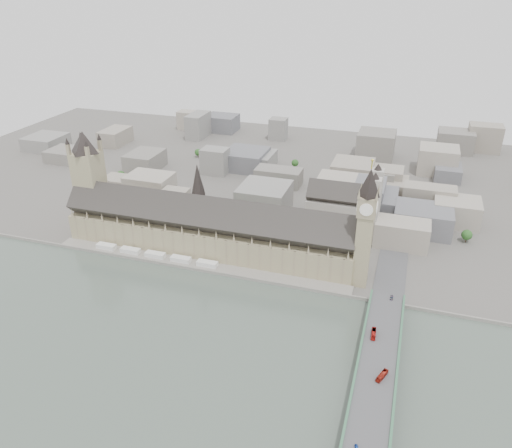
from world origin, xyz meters
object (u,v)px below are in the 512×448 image
(palace_of_westminster, at_px, (208,229))
(red_bus_north, at_px, (374,334))
(victoria_tower, at_px, (89,178))
(car_blue, at_px, (357,448))
(westminster_abbey, at_px, (345,209))
(westminster_bridge, at_px, (378,362))
(elizabeth_tower, at_px, (366,220))
(red_bus_south, at_px, (382,376))
(car_approach, at_px, (392,298))

(palace_of_westminster, bearing_deg, red_bus_north, -29.30)
(victoria_tower, bearing_deg, car_blue, -33.81)
(victoria_tower, xyz_separation_m, westminster_abbey, (232.92, 69.00, -30.12))
(victoria_tower, bearing_deg, palace_of_westminster, -2.96)
(westminster_bridge, bearing_deg, car_blue, -93.15)
(elizabeth_tower, xyz_separation_m, car_blue, (19.92, -169.48, -47.11))
(victoria_tower, relative_size, red_bus_south, 8.54)
(victoria_tower, xyz_separation_m, red_bus_south, (287.55, -132.29, -43.32))
(westminster_abbey, height_order, car_approach, westminster_abbey)
(westminster_bridge, relative_size, red_bus_south, 27.75)
(palace_of_westminster, height_order, red_bus_north, palace_of_westminster)
(westminster_bridge, distance_m, westminster_abbey, 190.56)
(elizabeth_tower, height_order, red_bus_north, elizabeth_tower)
(palace_of_westminster, relative_size, elizabeth_tower, 2.47)
(car_blue, bearing_deg, red_bus_south, 61.81)
(palace_of_westminster, bearing_deg, westminster_abbey, 34.17)
(victoria_tower, bearing_deg, red_bus_south, -24.71)
(westminster_bridge, height_order, red_bus_south, red_bus_south)
(westminster_bridge, xyz_separation_m, red_bus_south, (3.55, -18.79, 6.76))
(red_bus_north, height_order, car_blue, red_bus_north)
(elizabeth_tower, relative_size, red_bus_south, 9.18)
(victoria_tower, distance_m, red_bus_north, 297.28)
(red_bus_south, bearing_deg, elizabeth_tower, 125.62)
(car_approach, bearing_deg, red_bus_north, -99.55)
(car_approach, bearing_deg, palace_of_westminster, 166.77)
(palace_of_westminster, distance_m, westminster_abbey, 134.09)
(red_bus_north, distance_m, red_bus_south, 39.14)
(palace_of_westminster, xyz_separation_m, victoria_tower, (-122.00, 6.30, 32.50))
(victoria_tower, distance_m, car_blue, 339.80)
(elizabeth_tower, xyz_separation_m, red_bus_south, (27.55, -114.29, -46.21))
(car_blue, relative_size, car_approach, 0.79)
(palace_of_westminster, relative_size, westminster_bridge, 0.82)
(red_bus_south, bearing_deg, westminster_abbey, 127.25)
(westminster_bridge, relative_size, car_approach, 60.15)
(elizabeth_tower, distance_m, red_bus_south, 126.32)
(victoria_tower, distance_m, car_approach, 294.16)
(westminster_bridge, bearing_deg, victoria_tower, 158.22)
(elizabeth_tower, distance_m, car_approach, 61.39)
(elizabeth_tower, xyz_separation_m, victoria_tower, (-260.00, 18.00, -2.88))
(red_bus_north, xyz_separation_m, car_approach, (8.43, 47.50, -0.87))
(red_bus_south, bearing_deg, westminster_bridge, 122.76)
(victoria_tower, height_order, red_bus_north, victoria_tower)
(victoria_tower, bearing_deg, westminster_bridge, -21.78)
(palace_of_westminster, distance_m, red_bus_south, 208.32)
(palace_of_westminster, bearing_deg, westminster_bridge, -33.49)
(elizabeth_tower, distance_m, westminster_bridge, 111.81)
(westminster_abbey, bearing_deg, red_bus_north, -74.35)
(victoria_tower, bearing_deg, car_approach, -9.23)
(car_blue, bearing_deg, elizabeth_tower, 76.39)
(red_bus_north, distance_m, car_blue, 93.32)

